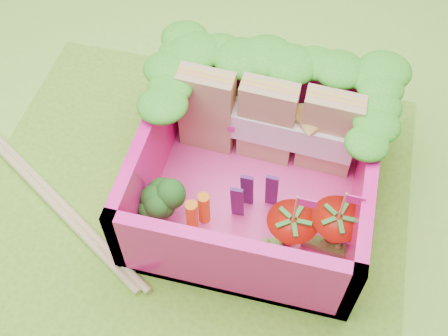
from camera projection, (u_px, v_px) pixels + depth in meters
ground at (184, 224)px, 3.37m from camera, size 14.00×14.00×0.00m
placemat at (184, 223)px, 3.36m from camera, size 2.60×2.60×0.03m
bento_floor at (253, 195)px, 3.42m from camera, size 1.30×1.30×0.05m
bento_box at (255, 172)px, 3.22m from camera, size 1.30×1.30×0.55m
lettuce_ruffle at (275, 72)px, 3.22m from camera, size 1.43×0.83×0.11m
sandwich_stack at (268, 122)px, 3.35m from camera, size 1.08×0.22×0.59m
broccoli at (155, 201)px, 3.16m from camera, size 0.34×0.34×0.25m
carrot_sticks at (198, 213)px, 3.17m from camera, size 0.11×0.16×0.28m
purple_wedges at (252, 194)px, 3.17m from camera, size 0.24×0.15×0.38m
strawberry_left at (290, 234)px, 3.07m from camera, size 0.28×0.28×0.52m
strawberry_right at (334, 231)px, 3.08m from camera, size 0.29×0.29×0.53m
snap_peas at (312, 237)px, 3.20m from camera, size 0.61×0.51×0.05m
chopsticks at (23, 168)px, 3.54m from camera, size 2.09×1.27×0.05m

